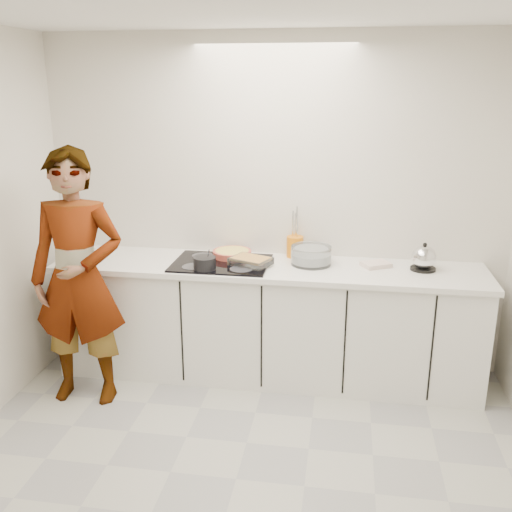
% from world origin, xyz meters
% --- Properties ---
extents(floor, '(3.60, 3.20, 0.00)m').
position_xyz_m(floor, '(0.00, 0.00, 0.00)').
color(floor, '#B2B2A6').
rests_on(floor, ground).
extents(wall_back, '(3.60, 0.00, 2.60)m').
position_xyz_m(wall_back, '(0.00, 1.60, 1.30)').
color(wall_back, silver).
rests_on(wall_back, ground).
extents(wall_front, '(3.60, 0.00, 2.60)m').
position_xyz_m(wall_front, '(0.00, -1.60, 1.30)').
color(wall_front, silver).
rests_on(wall_front, ground).
extents(base_cabinets, '(3.20, 0.58, 0.87)m').
position_xyz_m(base_cabinets, '(0.00, 1.28, 0.43)').
color(base_cabinets, white).
rests_on(base_cabinets, floor).
extents(countertop, '(3.24, 0.64, 0.04)m').
position_xyz_m(countertop, '(0.00, 1.28, 0.89)').
color(countertop, white).
rests_on(countertop, base_cabinets).
extents(hob, '(0.72, 0.54, 0.01)m').
position_xyz_m(hob, '(-0.35, 1.26, 0.92)').
color(hob, black).
rests_on(hob, countertop).
extents(tart_dish, '(0.37, 0.37, 0.05)m').
position_xyz_m(tart_dish, '(-0.30, 1.42, 0.95)').
color(tart_dish, '#BC4A3B').
rests_on(tart_dish, hob).
extents(saucepan, '(0.21, 0.21, 0.16)m').
position_xyz_m(saucepan, '(-0.43, 1.08, 0.97)').
color(saucepan, black).
rests_on(saucepan, hob).
extents(baking_dish, '(0.34, 0.30, 0.05)m').
position_xyz_m(baking_dish, '(-0.12, 1.23, 0.95)').
color(baking_dish, silver).
rests_on(baking_dish, hob).
extents(mixing_bowl, '(0.31, 0.31, 0.14)m').
position_xyz_m(mixing_bowl, '(0.32, 1.36, 0.98)').
color(mixing_bowl, silver).
rests_on(mixing_bowl, countertop).
extents(tea_towel, '(0.25, 0.23, 0.03)m').
position_xyz_m(tea_towel, '(0.80, 1.38, 0.93)').
color(tea_towel, white).
rests_on(tea_towel, countertop).
extents(kettle, '(0.24, 0.24, 0.21)m').
position_xyz_m(kettle, '(1.14, 1.35, 1.00)').
color(kettle, black).
rests_on(kettle, countertop).
extents(utensil_crock, '(0.17, 0.17, 0.16)m').
position_xyz_m(utensil_crock, '(0.18, 1.53, 0.99)').
color(utensil_crock, orange).
rests_on(utensil_crock, countertop).
extents(cook, '(0.70, 0.48, 1.83)m').
position_xyz_m(cook, '(-1.26, 0.75, 0.91)').
color(cook, white).
rests_on(cook, floor).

